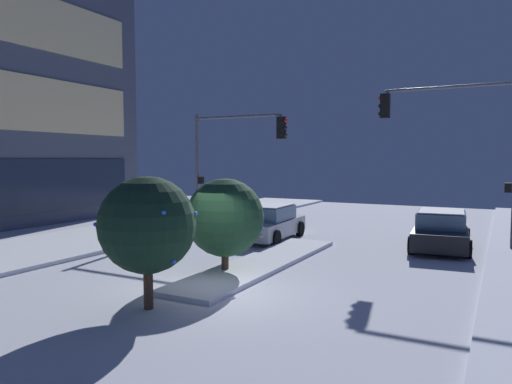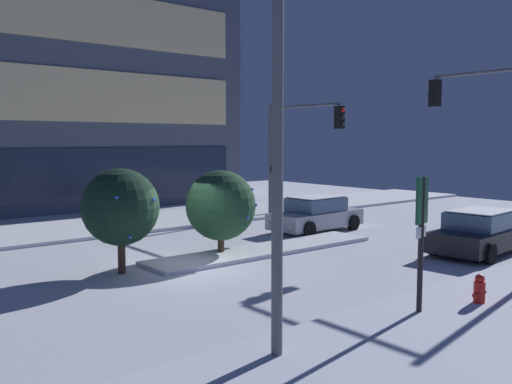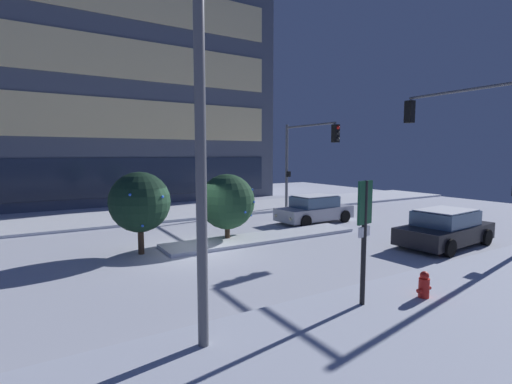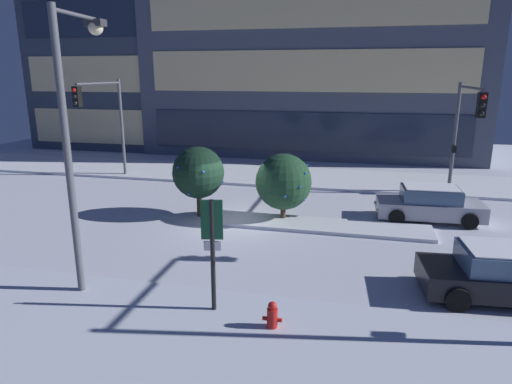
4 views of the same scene
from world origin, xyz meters
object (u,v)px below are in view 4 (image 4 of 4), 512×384
traffic_light_corner_far_right (465,122)px  parking_info_sign (212,242)px  car_far (429,204)px  traffic_light_corner_far_left (104,111)px  decorated_tree_median (284,182)px  street_lamp_arched (76,114)px  car_near (506,274)px  fire_hydrant (272,318)px  decorated_tree_left_of_median (198,173)px

traffic_light_corner_far_right → parking_info_sign: size_ratio=1.83×
car_far → traffic_light_corner_far_left: traffic_light_corner_far_left is taller
traffic_light_corner_far_left → decorated_tree_median: (10.90, -4.50, -2.34)m
street_lamp_arched → parking_info_sign: street_lamp_arched is taller
car_near → fire_hydrant: (-5.98, -3.21, -0.32)m
car_far → decorated_tree_median: decorated_tree_median is taller
car_near → street_lamp_arched: street_lamp_arched is taller
traffic_light_corner_far_left → decorated_tree_left_of_median: 8.85m
street_lamp_arched → fire_hydrant: 7.51m
traffic_light_corner_far_left → decorated_tree_median: bearing=67.6°
car_near → car_far: size_ratio=1.06×
car_near → street_lamp_arched: (-11.72, -1.88, 4.33)m
traffic_light_corner_far_left → decorated_tree_left_of_median: traffic_light_corner_far_left is taller
parking_info_sign → decorated_tree_left_of_median: size_ratio=1.01×
fire_hydrant → decorated_tree_left_of_median: bearing=120.6°
parking_info_sign → street_lamp_arched: bearing=66.2°
decorated_tree_median → fire_hydrant: bearing=-81.8°
car_near → decorated_tree_median: 9.01m
traffic_light_corner_far_right → parking_info_sign: (-8.06, -12.34, -1.96)m
car_near → decorated_tree_median: size_ratio=1.64×
traffic_light_corner_far_left → decorated_tree_median: size_ratio=2.00×
decorated_tree_left_of_median → fire_hydrant: bearing=-59.4°
decorated_tree_median → traffic_light_corner_far_right: bearing=29.5°
traffic_light_corner_far_right → street_lamp_arched: street_lamp_arched is taller
decorated_tree_left_of_median → car_near: bearing=-25.1°
car_near → parking_info_sign: size_ratio=1.53×
car_far → car_near: bearing=96.9°
car_near → fire_hydrant: bearing=-156.6°
street_lamp_arched → decorated_tree_left_of_median: 7.69m
decorated_tree_median → car_near: bearing=-36.4°
traffic_light_corner_far_left → traffic_light_corner_far_right: traffic_light_corner_far_left is taller
street_lamp_arched → parking_info_sign: (4.09, -0.84, -3.05)m
car_near → traffic_light_corner_far_left: bearing=146.8°
street_lamp_arched → traffic_light_corner_far_right: bearing=-52.6°
car_near → decorated_tree_median: bearing=138.9°
car_far → parking_info_sign: 11.56m
traffic_light_corner_far_right → parking_info_sign: bearing=-33.1°
car_near → car_far: same height
traffic_light_corner_far_right → decorated_tree_left_of_median: size_ratio=1.84×
street_lamp_arched → parking_info_sign: bearing=-107.6°
fire_hydrant → parking_info_sign: parking_info_sign is taller
car_far → fire_hydrant: 11.10m
street_lamp_arched → parking_info_sign: 5.17m
street_lamp_arched → fire_hydrant: street_lamp_arched is taller
car_far → street_lamp_arched: (-10.55, -8.66, 4.33)m
fire_hydrant → decorated_tree_median: bearing=98.2°
parking_info_sign → car_near: bearing=-82.7°
traffic_light_corner_far_right → street_lamp_arched: (-12.15, -11.51, 1.09)m
street_lamp_arched → fire_hydrant: size_ratio=9.60×
car_far → fire_hydrant: size_ratio=5.52×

